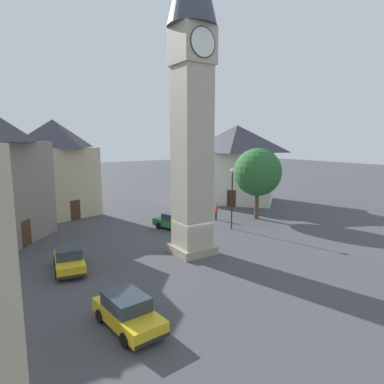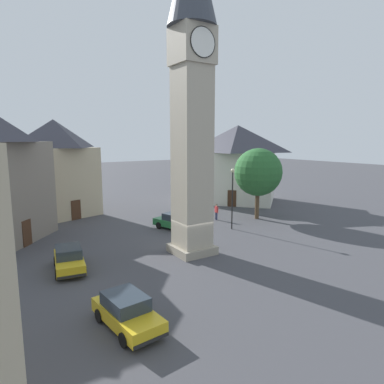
# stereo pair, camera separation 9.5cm
# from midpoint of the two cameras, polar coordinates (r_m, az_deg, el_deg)

# --- Properties ---
(ground_plane) EXTENTS (200.00, 200.00, 0.00)m
(ground_plane) POSITION_cam_midpoint_polar(r_m,az_deg,el_deg) (25.73, 0.11, -10.25)
(ground_plane) COLOR #424247
(clock_tower) EXTENTS (3.46, 3.46, 23.32)m
(clock_tower) POSITION_cam_midpoint_polar(r_m,az_deg,el_deg) (24.84, 0.12, 21.09)
(clock_tower) COLOR gray
(clock_tower) RESTS_ON ground
(car_blue_kerb) EXTENTS (2.34, 4.35, 1.53)m
(car_blue_kerb) POSITION_cam_midpoint_polar(r_m,az_deg,el_deg) (23.67, -20.03, -10.61)
(car_blue_kerb) COLOR gold
(car_blue_kerb) RESTS_ON ground
(car_silver_kerb) EXTENTS (2.84, 4.44, 1.53)m
(car_silver_kerb) POSITION_cam_midpoint_polar(r_m,az_deg,el_deg) (31.95, -2.90, -5.00)
(car_silver_kerb) COLOR #236B38
(car_silver_kerb) RESTS_ON ground
(car_red_corner) EXTENTS (2.11, 4.27, 1.53)m
(car_red_corner) POSITION_cam_midpoint_polar(r_m,az_deg,el_deg) (16.39, -10.82, -19.28)
(car_red_corner) COLOR gold
(car_red_corner) RESTS_ON ground
(pedestrian) EXTENTS (0.24, 0.56, 1.69)m
(pedestrian) POSITION_cam_midpoint_polar(r_m,az_deg,el_deg) (35.58, 4.24, -3.15)
(pedestrian) COLOR #2D3351
(pedestrian) RESTS_ON ground
(tree) EXTENTS (5.03, 5.03, 7.54)m
(tree) POSITION_cam_midpoint_polar(r_m,az_deg,el_deg) (36.10, 11.22, 3.30)
(tree) COLOR brown
(tree) RESTS_ON ground
(building_terrace_right) EXTENTS (9.00, 9.48, 10.59)m
(building_terrace_right) POSITION_cam_midpoint_polar(r_m,az_deg,el_deg) (40.28, -22.03, 3.96)
(building_terrace_right) COLOR tan
(building_terrace_right) RESTS_ON ground
(building_hall_far) EXTENTS (12.83, 13.02, 10.28)m
(building_hall_far) POSITION_cam_midpoint_polar(r_m,az_deg,el_deg) (46.05, 7.75, 4.90)
(building_hall_far) COLOR silver
(building_hall_far) RESTS_ON ground
(lamp_post) EXTENTS (0.36, 0.36, 5.77)m
(lamp_post) POSITION_cam_midpoint_polar(r_m,az_deg,el_deg) (31.65, 6.96, 0.40)
(lamp_post) COLOR black
(lamp_post) RESTS_ON ground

